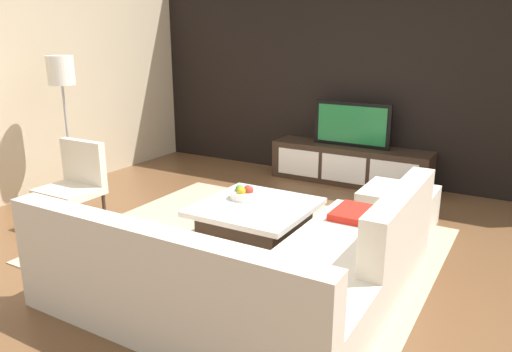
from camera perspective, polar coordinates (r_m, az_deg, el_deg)
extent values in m
plane|color=brown|center=(4.59, 0.39, -8.38)|extent=(14.00, 14.00, 0.00)
cube|color=black|center=(6.67, 12.29, 11.47)|extent=(6.40, 0.12, 2.80)
cube|color=beige|center=(6.53, -24.18, 10.35)|extent=(0.12, 5.20, 2.80)
cube|color=tan|center=(4.63, -0.69, -8.07)|extent=(3.27, 2.76, 0.01)
cube|color=#332319|center=(6.58, 10.87, 1.30)|extent=(2.08, 0.48, 0.50)
cube|color=white|center=(6.59, 4.92, 1.56)|extent=(0.59, 0.01, 0.35)
cube|color=white|center=(6.35, 10.12, 0.81)|extent=(0.59, 0.01, 0.35)
cube|color=white|center=(6.18, 15.66, 0.00)|extent=(0.59, 0.01, 0.35)
cube|color=black|center=(6.46, 11.12, 5.91)|extent=(1.01, 0.05, 0.58)
cube|color=#1E7238|center=(6.44, 11.04, 5.88)|extent=(0.91, 0.01, 0.48)
cube|color=beige|center=(3.43, -7.77, -13.71)|extent=(2.37, 0.85, 0.41)
cube|color=beige|center=(3.02, -12.00, -9.58)|extent=(2.37, 0.18, 0.41)
cube|color=beige|center=(4.01, 11.32, -9.26)|extent=(0.85, 1.43, 0.41)
cube|color=beige|center=(3.78, 16.47, -4.57)|extent=(0.18, 1.43, 0.41)
cube|color=red|center=(3.74, -16.63, -6.34)|extent=(0.36, 0.20, 0.22)
cube|color=red|center=(4.24, 13.10, -4.54)|extent=(0.60, 0.44, 0.06)
cube|color=#332319|center=(4.65, -0.06, -5.83)|extent=(0.81, 0.82, 0.33)
cube|color=white|center=(4.58, -0.06, -3.63)|extent=(1.01, 1.03, 0.05)
cylinder|color=#332319|center=(5.41, -24.04, -3.77)|extent=(0.04, 0.04, 0.38)
cylinder|color=#332319|center=(5.04, -20.72, -4.84)|extent=(0.04, 0.04, 0.38)
cylinder|color=#332319|center=(5.65, -20.66, -2.59)|extent=(0.04, 0.04, 0.38)
cylinder|color=#332319|center=(5.29, -17.26, -3.52)|extent=(0.04, 0.04, 0.38)
cube|color=beige|center=(5.28, -20.89, -1.71)|extent=(0.57, 0.50, 0.08)
cube|color=beige|center=(5.34, -19.46, 1.58)|extent=(0.57, 0.08, 0.45)
cylinder|color=#A5A5AA|center=(6.26, -20.36, -2.48)|extent=(0.28, 0.28, 0.02)
cylinder|color=#A5A5AA|center=(6.09, -20.98, 3.60)|extent=(0.03, 0.03, 1.34)
cylinder|color=white|center=(5.98, -21.79, 11.35)|extent=(0.30, 0.30, 0.32)
cube|color=beige|center=(5.21, 16.16, -3.60)|extent=(0.70, 0.70, 0.40)
cylinder|color=silver|center=(4.73, -1.33, -2.21)|extent=(0.28, 0.28, 0.07)
sphere|color=#B23326|center=(4.69, -0.87, -1.68)|extent=(0.09, 0.09, 0.09)
sphere|color=#B23326|center=(4.75, -1.00, -1.49)|extent=(0.07, 0.07, 0.07)
sphere|color=#4C8C33|center=(4.74, -1.93, -1.53)|extent=(0.09, 0.09, 0.09)
sphere|color=gold|center=(4.67, -1.71, -1.80)|extent=(0.08, 0.08, 0.08)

